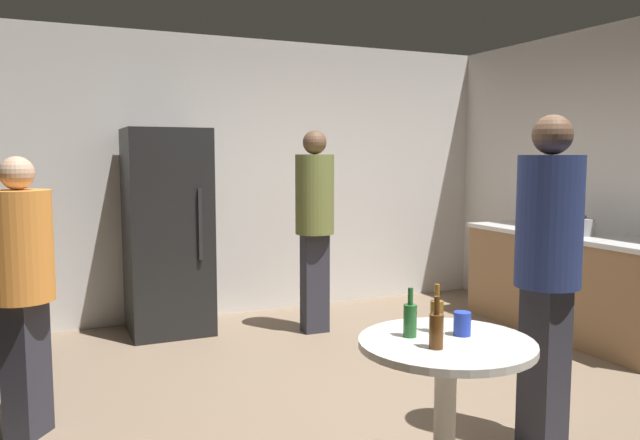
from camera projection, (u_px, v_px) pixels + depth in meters
name	position (u px, v px, depth m)	size (l,w,h in m)	color
ground_plane	(381.00, 411.00, 3.97)	(5.20, 5.20, 0.10)	#7A6651
wall_back	(250.00, 178.00, 6.21)	(5.32, 0.06, 2.70)	silver
refrigerator	(168.00, 232.00, 5.50)	(0.70, 0.68, 1.80)	black
kitchen_counter	(569.00, 283.00, 5.47)	(0.64, 2.08, 0.90)	olive
kettle	(584.00, 227.00, 5.24)	(0.24, 0.17, 0.18)	#B2B2B7
wine_bottle_on_counter	(568.00, 218.00, 5.48)	(0.08, 0.08, 0.31)	#3F141E
foreground_table	(446.00, 363.00, 2.84)	(0.80, 0.80, 0.73)	beige
beer_bottle_amber	(437.00, 315.00, 2.95)	(0.06, 0.06, 0.23)	#8C5919
beer_bottle_brown	(436.00, 330.00, 2.70)	(0.06, 0.06, 0.23)	#593314
beer_bottle_green	(410.00, 319.00, 2.87)	(0.06, 0.06, 0.23)	#26662D
plastic_cup_blue	(462.00, 324.00, 2.90)	(0.08, 0.08, 0.11)	blue
person_in_orange_shirt	(22.00, 276.00, 3.43)	(0.48, 0.48, 1.56)	#2D2D38
person_in_olive_shirt	(315.00, 215.00, 5.49)	(0.35, 0.35, 1.79)	#2D2D38
person_in_navy_shirt	(548.00, 255.00, 3.29)	(0.35, 0.35, 1.78)	#2D2D38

